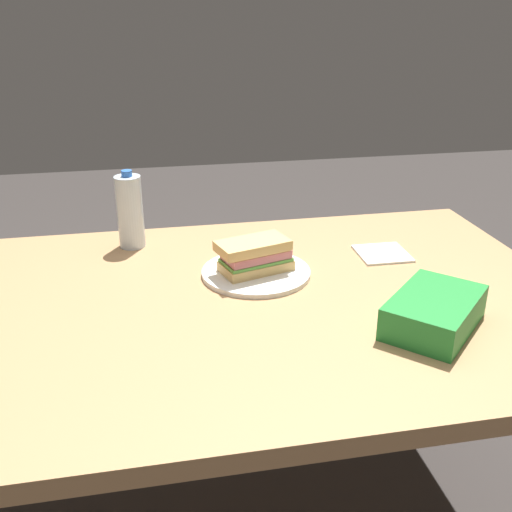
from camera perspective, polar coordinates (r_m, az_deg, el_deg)
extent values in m
cube|color=tan|center=(1.36, -2.38, -4.94)|extent=(1.58, 0.98, 0.04)
cylinder|color=#977049|center=(2.08, 15.78, -6.61)|extent=(0.07, 0.07, 0.69)
cylinder|color=white|center=(1.46, 0.00, -1.58)|extent=(0.27, 0.27, 0.01)
cube|color=#DBB26B|center=(1.45, 0.00, -0.94)|extent=(0.19, 0.14, 0.02)
cube|color=#599E3F|center=(1.45, 0.00, -0.36)|extent=(0.18, 0.13, 0.01)
cube|color=#C6727A|center=(1.44, 0.00, 0.15)|extent=(0.17, 0.12, 0.02)
cube|color=yellow|center=(1.44, 0.00, 0.62)|extent=(0.17, 0.12, 0.01)
cube|color=#DBB26B|center=(1.42, -0.32, 1.01)|extent=(0.19, 0.14, 0.02)
cube|color=#268C38|center=(1.27, 16.68, -5.16)|extent=(0.27, 0.27, 0.07)
cylinder|color=silver|center=(1.63, -11.96, 4.15)|extent=(0.07, 0.07, 0.20)
cylinder|color=blue|center=(1.60, -12.28, 7.73)|extent=(0.03, 0.03, 0.02)
cube|color=white|center=(1.61, 12.00, 0.23)|extent=(0.13, 0.13, 0.01)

